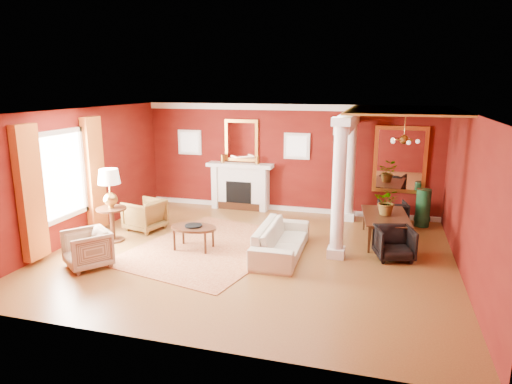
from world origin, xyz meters
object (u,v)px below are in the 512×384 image
(armchair_stripe, at_px, (87,247))
(side_table, at_px, (110,192))
(dining_table, at_px, (387,221))
(coffee_table, at_px, (194,229))
(armchair_leopard, at_px, (145,213))
(sofa, at_px, (281,235))

(armchair_stripe, distance_m, side_table, 1.66)
(side_table, xyz_separation_m, dining_table, (5.85, 1.62, -0.64))
(dining_table, bearing_deg, armchair_stripe, 112.74)
(coffee_table, relative_size, side_table, 0.61)
(armchair_leopard, distance_m, coffee_table, 1.90)
(armchair_stripe, relative_size, dining_table, 0.46)
(sofa, distance_m, side_table, 3.86)
(armchair_stripe, distance_m, coffee_table, 2.13)
(dining_table, bearing_deg, armchair_leopard, 90.65)
(sofa, xyz_separation_m, dining_table, (2.06, 1.43, 0.05))
(armchair_stripe, xyz_separation_m, dining_table, (5.46, 3.07, 0.08))
(armchair_leopard, height_order, coffee_table, armchair_leopard)
(sofa, relative_size, dining_table, 1.27)
(armchair_stripe, xyz_separation_m, coffee_table, (1.56, 1.45, 0.06))
(sofa, bearing_deg, side_table, 91.72)
(sofa, height_order, side_table, side_table)
(armchair_leopard, relative_size, coffee_table, 0.82)
(coffee_table, distance_m, dining_table, 4.22)
(sofa, bearing_deg, armchair_stripe, 114.52)
(coffee_table, height_order, dining_table, dining_table)
(coffee_table, bearing_deg, dining_table, 22.61)
(dining_table, bearing_deg, sofa, 118.13)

